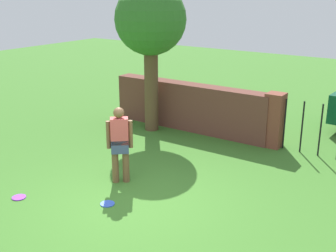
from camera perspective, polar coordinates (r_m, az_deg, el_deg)
ground_plane at (r=8.36m, az=-4.71°, el=-10.17°), size 40.00×40.00×0.00m
brick_wall at (r=12.34m, az=2.88°, el=2.55°), size 4.82×0.50×1.33m
tree at (r=11.90m, az=-2.32°, el=13.42°), size 1.93×1.93×4.06m
person at (r=8.93m, az=-6.36°, el=-2.04°), size 0.43×0.40×1.62m
fence_gate at (r=10.91m, az=20.54°, el=-0.49°), size 3.20×0.44×1.40m
frisbee_blue at (r=8.39m, az=-7.96°, el=-10.09°), size 0.27×0.27×0.02m
frisbee_purple at (r=9.03m, az=-19.01°, el=-8.86°), size 0.27×0.27×0.02m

